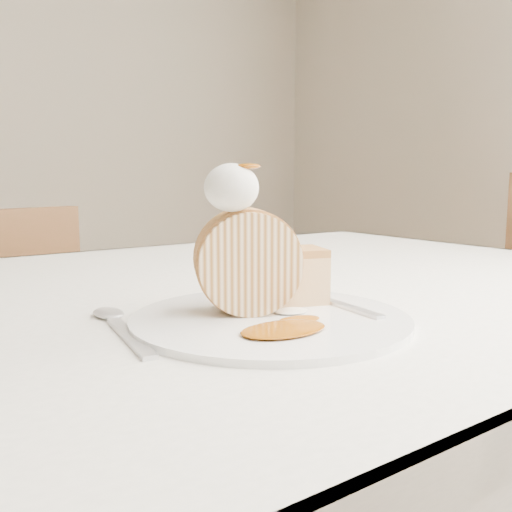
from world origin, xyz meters
TOP-DOWN VIEW (x-y plane):
  - table at (0.00, 0.20)m, footprint 1.40×0.90m
  - plate at (-0.03, 0.01)m, footprint 0.35×0.35m
  - roulade_slice at (-0.03, 0.04)m, footprint 0.12×0.10m
  - cake_chunk at (0.03, 0.05)m, footprint 0.08×0.07m
  - whipped_cream at (-0.05, 0.04)m, footprint 0.05×0.05m
  - caramel_drizzle at (-0.04, 0.03)m, footprint 0.03×0.02m
  - caramel_pool at (-0.05, -0.04)m, footprint 0.10×0.08m
  - fork at (0.06, -0.00)m, footprint 0.04×0.16m
  - spoon at (-0.16, 0.04)m, footprint 0.05×0.17m

SIDE VIEW (x-z plane):
  - table at x=0.00m, z-range 0.29..1.04m
  - spoon at x=-0.16m, z-range 0.75..0.75m
  - plate at x=-0.03m, z-range 0.75..0.76m
  - fork at x=0.06m, z-range 0.76..0.76m
  - caramel_pool at x=-0.05m, z-range 0.76..0.76m
  - cake_chunk at x=0.03m, z-range 0.76..0.81m
  - roulade_slice at x=-0.03m, z-range 0.76..0.86m
  - whipped_cream at x=-0.05m, z-range 0.86..0.90m
  - caramel_drizzle at x=-0.04m, z-range 0.90..0.91m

